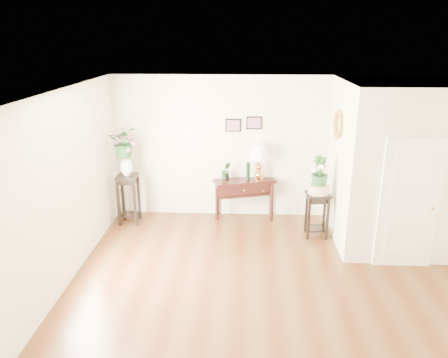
# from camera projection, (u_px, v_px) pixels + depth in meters

# --- Properties ---
(floor) EXTENTS (6.00, 5.50, 0.02)m
(floor) POSITION_uv_depth(u_px,v_px,m) (272.00, 288.00, 6.36)
(floor) COLOR #4D240E
(floor) RESTS_ON ground
(ceiling) EXTENTS (6.00, 5.50, 0.02)m
(ceiling) POSITION_uv_depth(u_px,v_px,m) (279.00, 94.00, 5.48)
(ceiling) COLOR white
(ceiling) RESTS_ON ground
(wall_back) EXTENTS (6.00, 0.02, 2.80)m
(wall_back) POSITION_uv_depth(u_px,v_px,m) (266.00, 148.00, 8.52)
(wall_back) COLOR #F3EACC
(wall_back) RESTS_ON ground
(wall_front) EXTENTS (6.00, 0.02, 2.80)m
(wall_front) POSITION_uv_depth(u_px,v_px,m) (298.00, 328.00, 3.31)
(wall_front) COLOR #F3EACC
(wall_front) RESTS_ON ground
(wall_left) EXTENTS (0.02, 5.50, 2.80)m
(wall_left) POSITION_uv_depth(u_px,v_px,m) (58.00, 195.00, 6.05)
(wall_left) COLOR #F3EACC
(wall_left) RESTS_ON ground
(partition) EXTENTS (1.80, 1.95, 2.80)m
(partition) POSITION_uv_depth(u_px,v_px,m) (391.00, 164.00, 7.51)
(partition) COLOR #F3EACC
(partition) RESTS_ON floor
(door) EXTENTS (0.90, 0.05, 2.10)m
(door) POSITION_uv_depth(u_px,v_px,m) (409.00, 204.00, 6.67)
(door) COLOR white
(door) RESTS_ON floor
(art_print_left) EXTENTS (0.30, 0.02, 0.25)m
(art_print_left) POSITION_uv_depth(u_px,v_px,m) (233.00, 125.00, 8.39)
(art_print_left) COLOR black
(art_print_left) RESTS_ON wall_back
(art_print_right) EXTENTS (0.30, 0.02, 0.25)m
(art_print_right) POSITION_uv_depth(u_px,v_px,m) (254.00, 123.00, 8.36)
(art_print_right) COLOR black
(art_print_right) RESTS_ON wall_back
(wall_ornament) EXTENTS (0.07, 0.51, 0.51)m
(wall_ornament) POSITION_uv_depth(u_px,v_px,m) (338.00, 124.00, 7.46)
(wall_ornament) COLOR #B78D28
(wall_ornament) RESTS_ON partition
(console_table) EXTENTS (1.26, 0.72, 0.80)m
(console_table) POSITION_uv_depth(u_px,v_px,m) (244.00, 199.00, 8.69)
(console_table) COLOR black
(console_table) RESTS_ON floor
(table_lamp) EXTENTS (0.49, 0.49, 0.73)m
(table_lamp) POSITION_uv_depth(u_px,v_px,m) (259.00, 163.00, 8.44)
(table_lamp) COLOR #C28742
(table_lamp) RESTS_ON console_table
(green_vase) EXTENTS (0.09, 0.09, 0.35)m
(green_vase) POSITION_uv_depth(u_px,v_px,m) (248.00, 172.00, 8.50)
(green_vase) COLOR black
(green_vase) RESTS_ON console_table
(potted_plant) EXTENTS (0.21, 0.18, 0.34)m
(potted_plant) POSITION_uv_depth(u_px,v_px,m) (226.00, 171.00, 8.52)
(potted_plant) COLOR #214C1F
(potted_plant) RESTS_ON console_table
(plant_stand_a) EXTENTS (0.39, 0.39, 0.97)m
(plant_stand_a) POSITION_uv_depth(u_px,v_px,m) (129.00, 199.00, 8.44)
(plant_stand_a) COLOR black
(plant_stand_a) RESTS_ON floor
(porcelain_vase) EXTENTS (0.30, 0.30, 0.40)m
(porcelain_vase) POSITION_uv_depth(u_px,v_px,m) (126.00, 164.00, 8.22)
(porcelain_vase) COLOR white
(porcelain_vase) RESTS_ON plant_stand_a
(lily_arrangement) EXTENTS (0.60, 0.55, 0.60)m
(lily_arrangement) POSITION_uv_depth(u_px,v_px,m) (124.00, 139.00, 8.07)
(lily_arrangement) COLOR #214C1F
(lily_arrangement) RESTS_ON porcelain_vase
(plant_stand_b) EXTENTS (0.45, 0.45, 0.83)m
(plant_stand_b) POSITION_uv_depth(u_px,v_px,m) (317.00, 215.00, 7.90)
(plant_stand_b) COLOR black
(plant_stand_b) RESTS_ON floor
(ceramic_bowl) EXTENTS (0.39, 0.39, 0.17)m
(ceramic_bowl) POSITION_uv_depth(u_px,v_px,m) (319.00, 189.00, 7.74)
(ceramic_bowl) COLOR beige
(ceramic_bowl) RESTS_ON plant_stand_b
(narcissus) EXTENTS (0.41, 0.41, 0.56)m
(narcissus) POSITION_uv_depth(u_px,v_px,m) (320.00, 172.00, 7.64)
(narcissus) COLOR #214C1F
(narcissus) RESTS_ON ceramic_bowl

